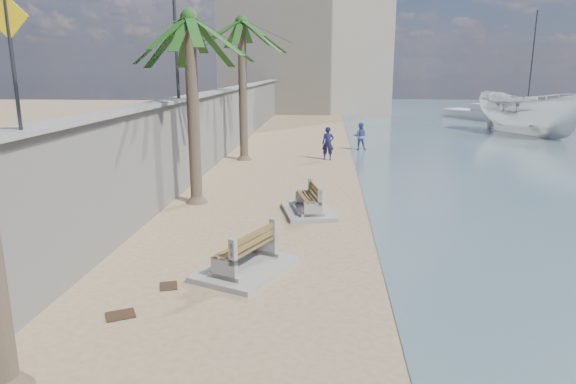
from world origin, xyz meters
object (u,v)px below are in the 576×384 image
object	(u,v)px
person_a	(328,141)
sailboat_west	(526,115)
bench_far	(308,201)
palm_back	(241,23)
yacht_far	(482,116)
bench_near	(246,254)
palm_mid	(189,20)
boat_cruiser	(530,111)
person_b	(360,135)

from	to	relation	value
person_a	sailboat_west	xyz separation A→B (m)	(18.88, 24.18, -0.64)
bench_far	person_a	size ratio (longest dim) A/B	1.26
palm_back	yacht_far	xyz separation A→B (m)	(18.93, 23.69, -6.55)
bench_near	palm_mid	world-z (taller)	palm_mid
bench_far	person_a	xyz separation A→B (m)	(0.60, 10.46, 0.59)
bench_far	yacht_far	xyz separation A→B (m)	(15.12, 33.79, -0.06)
person_a	boat_cruiser	distance (m)	18.59
bench_far	yacht_far	distance (m)	37.01
person_a	person_b	xyz separation A→B (m)	(1.89, 3.55, -0.10)
boat_cruiser	yacht_far	size ratio (longest dim) A/B	0.51
bench_far	palm_mid	xyz separation A→B (m)	(-4.07, 1.10, 5.88)
palm_back	yacht_far	distance (m)	31.03
bench_near	person_b	xyz separation A→B (m)	(3.76, 19.18, 0.45)
bench_far	sailboat_west	bearing A→B (deg)	60.64
person_a	yacht_far	world-z (taller)	person_a
bench_near	sailboat_west	world-z (taller)	sailboat_west
yacht_far	sailboat_west	world-z (taller)	sailboat_west
bench_near	palm_back	xyz separation A→B (m)	(-2.55, 15.26, 6.46)
palm_mid	palm_back	distance (m)	9.01
bench_far	boat_cruiser	size ratio (longest dim) A/B	0.59
bench_far	yacht_far	world-z (taller)	yacht_far
person_a	yacht_far	bearing A→B (deg)	60.98
palm_mid	person_b	distance (m)	15.45
palm_mid	bench_near	bearing A→B (deg)	-65.92
person_b	sailboat_west	bearing A→B (deg)	-123.49
palm_back	person_b	size ratio (longest dim) A/B	4.41
person_b	yacht_far	bearing A→B (deg)	-116.56
palm_mid	boat_cruiser	bearing A→B (deg)	47.53
palm_back	person_a	distance (m)	7.38
bench_near	palm_mid	distance (m)	9.02
person_a	palm_mid	bearing A→B (deg)	-113.67
bench_far	yacht_far	bearing A→B (deg)	65.89
bench_far	palm_mid	world-z (taller)	palm_mid
person_a	sailboat_west	world-z (taller)	sailboat_west
bench_near	person_a	xyz separation A→B (m)	(1.87, 15.63, 0.55)
bench_near	boat_cruiser	xyz separation A→B (m)	(16.38, 27.23, 1.29)
person_a	sailboat_west	distance (m)	30.69
bench_near	sailboat_west	distance (m)	44.90
palm_mid	person_b	size ratio (longest dim) A/B	4.05
person_b	sailboat_west	size ratio (longest dim) A/B	0.18
palm_mid	person_a	size ratio (longest dim) A/B	3.64
bench_near	bench_far	xyz separation A→B (m)	(1.27, 5.17, -0.03)
bench_near	yacht_far	distance (m)	42.26
palm_back	boat_cruiser	size ratio (longest dim) A/B	1.85
bench_far	person_a	bearing A→B (deg)	86.70
bench_near	boat_cruiser	distance (m)	31.81
bench_near	boat_cruiser	size ratio (longest dim) A/B	0.68
bench_near	boat_cruiser	bearing A→B (deg)	58.97
palm_back	person_b	distance (m)	9.55
palm_back	boat_cruiser	world-z (taller)	palm_back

